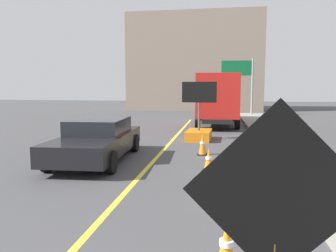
# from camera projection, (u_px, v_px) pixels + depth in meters

# --- Properties ---
(lane_center_stripe) EXTENTS (0.14, 36.00, 0.01)m
(lane_center_stripe) POSITION_uv_depth(u_px,v_px,m) (120.00, 198.00, 7.14)
(lane_center_stripe) COLOR yellow
(lane_center_stripe) RESTS_ON ground
(roadwork_sign) EXTENTS (1.63, 0.06, 2.33)m
(roadwork_sign) POSITION_uv_depth(u_px,v_px,m) (276.00, 197.00, 2.81)
(roadwork_sign) COLOR #593819
(roadwork_sign) RESTS_ON ground
(arrow_board_trailer) EXTENTS (1.60, 1.85, 2.70)m
(arrow_board_trailer) POSITION_uv_depth(u_px,v_px,m) (199.00, 130.00, 15.14)
(arrow_board_trailer) COLOR orange
(arrow_board_trailer) RESTS_ON ground
(box_truck) EXTENTS (2.62, 7.88, 3.24)m
(box_truck) POSITION_uv_depth(u_px,v_px,m) (218.00, 98.00, 21.19)
(box_truck) COLOR black
(box_truck) RESTS_ON ground
(pickup_car) EXTENTS (2.30, 5.06, 1.38)m
(pickup_car) POSITION_uv_depth(u_px,v_px,m) (97.00, 139.00, 10.89)
(pickup_car) COLOR black
(pickup_car) RESTS_ON ground
(highway_guide_sign) EXTENTS (2.79, 0.29, 5.00)m
(highway_guide_sign) POSITION_uv_depth(u_px,v_px,m) (243.00, 76.00, 28.35)
(highway_guide_sign) COLOR gray
(highway_guide_sign) RESTS_ON ground
(far_building_block) EXTENTS (14.37, 7.04, 10.33)m
(far_building_block) POSITION_uv_depth(u_px,v_px,m) (195.00, 64.00, 36.71)
(far_building_block) COLOR gray
(far_building_block) RESTS_ON ground
(traffic_cone_near_sign) EXTENTS (0.36, 0.36, 0.70)m
(traffic_cone_near_sign) POSITION_uv_depth(u_px,v_px,m) (226.00, 247.00, 4.26)
(traffic_cone_near_sign) COLOR black
(traffic_cone_near_sign) RESTS_ON ground
(traffic_cone_mid_lane) EXTENTS (0.36, 0.36, 0.76)m
(traffic_cone_mid_lane) POSITION_uv_depth(u_px,v_px,m) (212.00, 186.00, 6.79)
(traffic_cone_mid_lane) COLOR black
(traffic_cone_mid_lane) RESTS_ON ground
(traffic_cone_far_lane) EXTENTS (0.36, 0.36, 0.70)m
(traffic_cone_far_lane) POSITION_uv_depth(u_px,v_px,m) (209.00, 160.00, 9.42)
(traffic_cone_far_lane) COLOR black
(traffic_cone_far_lane) RESTS_ON ground
(traffic_cone_curbside) EXTENTS (0.36, 0.36, 0.78)m
(traffic_cone_curbside) POSITION_uv_depth(u_px,v_px,m) (203.00, 144.00, 11.76)
(traffic_cone_curbside) COLOR black
(traffic_cone_curbside) RESTS_ON ground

